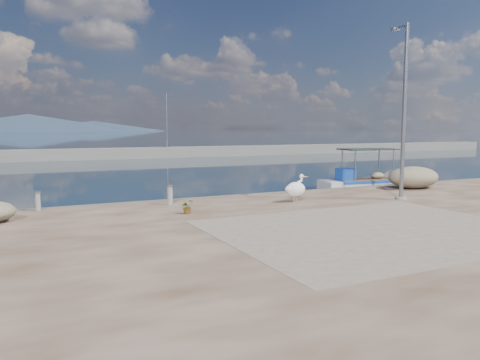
% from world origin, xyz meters
% --- Properties ---
extents(ground, '(1400.00, 1400.00, 0.00)m').
position_xyz_m(ground, '(0.00, 0.00, 0.00)').
color(ground, '#162635').
rests_on(ground, ground).
extents(quay, '(44.00, 22.00, 0.50)m').
position_xyz_m(quay, '(0.00, -6.00, 0.25)').
color(quay, '#49331F').
rests_on(quay, ground).
extents(quay_patch, '(9.00, 7.00, 0.01)m').
position_xyz_m(quay_patch, '(1.00, -3.00, 0.50)').
color(quay_patch, gray).
rests_on(quay_patch, quay).
extents(breakwater, '(120.00, 2.20, 7.50)m').
position_xyz_m(breakwater, '(-0.00, 40.00, 0.60)').
color(breakwater, gray).
rests_on(breakwater, ground).
extents(mountains, '(370.00, 280.00, 22.00)m').
position_xyz_m(mountains, '(4.39, 650.00, 9.51)').
color(mountains, '#28384C').
rests_on(mountains, ground).
extents(boat_right, '(5.70, 2.56, 2.64)m').
position_xyz_m(boat_right, '(9.57, 7.28, 0.21)').
color(boat_right, white).
rests_on(boat_right, ground).
extents(pelican, '(1.14, 0.62, 1.09)m').
position_xyz_m(pelican, '(1.71, 2.29, 1.01)').
color(pelican, tan).
rests_on(pelican, quay).
extents(lamp_post, '(0.44, 0.96, 7.00)m').
position_xyz_m(lamp_post, '(5.92, 0.99, 3.80)').
color(lamp_post, gray).
rests_on(lamp_post, quay).
extents(bollard_near, '(0.25, 0.25, 0.77)m').
position_xyz_m(bollard_near, '(-2.95, 3.81, 0.92)').
color(bollard_near, gray).
rests_on(bollard_near, quay).
extents(bollard_far, '(0.23, 0.23, 0.68)m').
position_xyz_m(bollard_far, '(-7.52, 4.60, 0.87)').
color(bollard_far, gray).
rests_on(bollard_far, quay).
extents(potted_plant, '(0.53, 0.50, 0.48)m').
position_xyz_m(potted_plant, '(-2.99, 1.73, 0.74)').
color(potted_plant, '#33722D').
rests_on(potted_plant, quay).
extents(net_pile_c, '(2.67, 1.91, 1.05)m').
position_xyz_m(net_pile_c, '(9.15, 3.45, 1.02)').
color(net_pile_c, tan).
rests_on(net_pile_c, quay).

